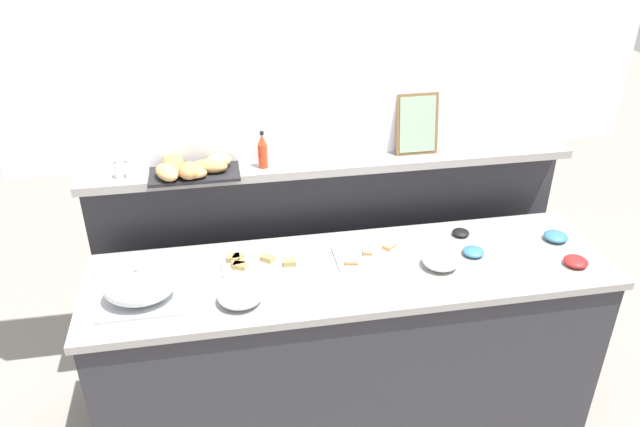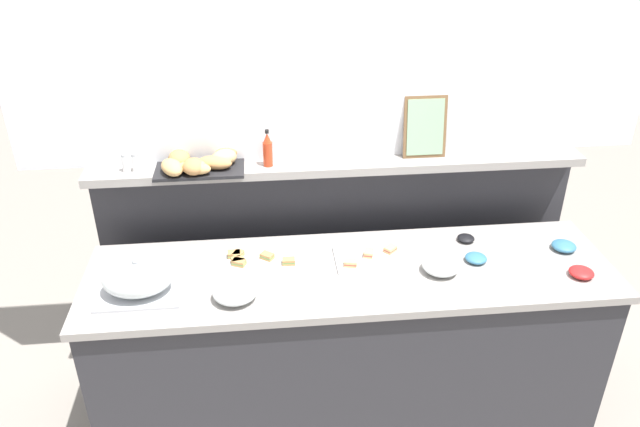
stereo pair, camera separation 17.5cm
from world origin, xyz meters
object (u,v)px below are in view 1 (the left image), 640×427
Objects in this scene: sandwich_platter_rear at (371,256)px; condiment_bowl_cream at (473,252)px; pepper_shaker at (129,168)px; sandwich_platter_side at (257,262)px; salt_shaker at (118,169)px; serving_cloche at (140,287)px; glass_bowl_medium at (441,261)px; glass_bowl_large at (240,296)px; hot_sauce_bottle at (263,152)px; condiment_bowl_dark at (461,233)px; condiment_bowl_red at (556,236)px; condiment_bowl_teal at (576,261)px; bread_basket at (194,167)px; framed_picture at (417,124)px.

sandwich_platter_rear is 0.46m from condiment_bowl_cream.
sandwich_platter_side is at bearing -30.49° from pepper_shaker.
salt_shaker is 1.00× the size of pepper_shaker.
glass_bowl_medium is (1.27, 0.03, -0.04)m from serving_cloche.
sandwich_platter_side is 3.51× the size of condiment_bowl_cream.
condiment_bowl_cream is at bearing -15.25° from pepper_shaker.
sandwich_platter_side is 0.28m from glass_bowl_large.
pepper_shaker is (-1.03, 0.34, 0.36)m from sandwich_platter_rear.
glass_bowl_medium is 0.93m from hot_sauce_bottle.
sandwich_platter_side is at bearing -175.59° from condiment_bowl_dark.
glass_bowl_medium is at bearing -128.46° from condiment_bowl_dark.
pepper_shaker is (-1.31, 0.47, 0.34)m from glass_bowl_medium.
glass_bowl_medium reaches higher than condiment_bowl_red.
glass_bowl_large is 1.07m from condiment_bowl_cream.
hot_sauce_bottle is 2.02× the size of pepper_shaker.
condiment_bowl_teal is at bearing -20.90° from condiment_bowl_cream.
sandwich_platter_side is 0.74m from salt_shaker.
condiment_bowl_cream is at bearing 3.61° from serving_cloche.
serving_cloche is 1.27m from glass_bowl_medium.
glass_bowl_large reaches higher than sandwich_platter_side.
salt_shaker is 0.22× the size of bread_basket.
framed_picture is (1.05, 0.07, 0.11)m from bread_basket.
sandwich_platter_side is 0.85× the size of bread_basket.
framed_picture is (0.30, 0.38, 0.46)m from sandwich_platter_rear.
hot_sauce_bottle reaches higher than sandwich_platter_rear.
bread_basket is at bearing -5.71° from pepper_shaker.
condiment_bowl_dark is at bearing 13.51° from sandwich_platter_rear.
framed_picture is at bearing 146.27° from condiment_bowl_red.
bread_basket is (-0.75, 0.32, 0.35)m from sandwich_platter_rear.
hot_sauce_bottle is at bearing 76.69° from sandwich_platter_side.
serving_cloche is 1.45m from framed_picture.
glass_bowl_large is 2.09× the size of salt_shaker.
salt_shaker reaches higher than condiment_bowl_cream.
sandwich_platter_rear and condiment_bowl_teal have the same top height.
glass_bowl_large reaches higher than sandwich_platter_rear.
condiment_bowl_dark is at bearing -58.89° from framed_picture.
bread_basket reaches higher than glass_bowl_large.
bread_basket reaches higher than condiment_bowl_dark.
condiment_bowl_dark is at bearing 87.00° from condiment_bowl_cream.
salt_shaker reaches higher than glass_bowl_medium.
framed_picture is (-0.57, 0.60, 0.45)m from condiment_bowl_teal.
condiment_bowl_teal is at bearing -2.03° from serving_cloche.
sandwich_platter_side is 0.70m from pepper_shaker.
glass_bowl_large reaches higher than condiment_bowl_red.
bread_basket is at bearing -176.35° from framed_picture.
glass_bowl_large is at bearing -159.32° from sandwich_platter_rear.
salt_shaker reaches higher than condiment_bowl_teal.
condiment_bowl_red is at bearing 10.84° from glass_bowl_medium.
condiment_bowl_cream is at bearing -7.66° from sandwich_platter_rear.
condiment_bowl_cream is (0.46, -0.06, 0.01)m from sandwich_platter_rear.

